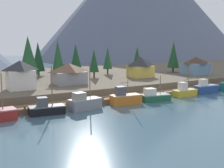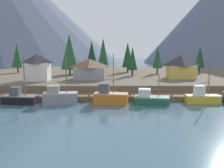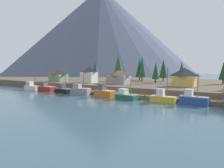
{
  "view_description": "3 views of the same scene",
  "coord_description": "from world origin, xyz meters",
  "px_view_note": "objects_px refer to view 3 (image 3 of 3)",
  "views": [
    {
      "loc": [
        -33.34,
        -52.21,
        12.97
      ],
      "look_at": [
        0.33,
        3.8,
        3.51
      ],
      "focal_mm": 47.7,
      "sensor_mm": 36.0,
      "label": 1
    },
    {
      "loc": [
        0.46,
        -48.98,
        10.27
      ],
      "look_at": [
        0.42,
        2.28,
        3.12
      ],
      "focal_mm": 41.48,
      "sensor_mm": 36.0,
      "label": 2
    },
    {
      "loc": [
        33.91,
        -51.0,
        8.91
      ],
      "look_at": [
        -0.9,
        3.81,
        3.35
      ],
      "focal_mm": 32.81,
      "sensor_mm": 36.0,
      "label": 3
    }
  ],
  "objects_px": {
    "house_green": "(58,75)",
    "fishing_boat_white": "(32,87)",
    "house_grey": "(119,77)",
    "fishing_boat_yellow": "(163,98)",
    "fishing_boat_red": "(46,88)",
    "fishing_boat_black": "(64,90)",
    "house_white": "(89,74)",
    "conifer_mid_right": "(95,68)",
    "conifer_near_left": "(156,71)",
    "conifer_centre": "(140,68)",
    "conifer_near_right": "(163,68)",
    "fishing_boat_grey": "(80,90)",
    "conifer_back_left": "(182,70)",
    "conifer_back_right": "(142,67)",
    "conifer_mid_left": "(224,71)",
    "conifer_far_right": "(118,66)",
    "fishing_boat_blue": "(193,100)",
    "house_yellow": "(184,77)",
    "fishing_boat_green": "(126,96)",
    "fishing_boat_orange": "(105,93)"
  },
  "relations": [
    {
      "from": "fishing_boat_blue",
      "to": "conifer_back_left",
      "type": "bearing_deg",
      "value": 110.36
    },
    {
      "from": "conifer_far_right",
      "to": "fishing_boat_orange",
      "type": "bearing_deg",
      "value": -67.04
    },
    {
      "from": "fishing_boat_red",
      "to": "fishing_boat_black",
      "type": "bearing_deg",
      "value": -2.94
    },
    {
      "from": "house_white",
      "to": "conifer_mid_right",
      "type": "height_order",
      "value": "conifer_mid_right"
    },
    {
      "from": "fishing_boat_grey",
      "to": "conifer_centre",
      "type": "xyz_separation_m",
      "value": [
        3.09,
        38.05,
        7.02
      ]
    },
    {
      "from": "fishing_boat_yellow",
      "to": "fishing_boat_grey",
      "type": "bearing_deg",
      "value": -178.39
    },
    {
      "from": "fishing_boat_white",
      "to": "conifer_near_left",
      "type": "relative_size",
      "value": 0.91
    },
    {
      "from": "fishing_boat_orange",
      "to": "conifer_mid_right",
      "type": "xyz_separation_m",
      "value": [
        -29.44,
        34.49,
        6.72
      ]
    },
    {
      "from": "fishing_boat_blue",
      "to": "house_white",
      "type": "distance_m",
      "value": 44.59
    },
    {
      "from": "fishing_boat_blue",
      "to": "conifer_near_right",
      "type": "bearing_deg",
      "value": 119.94
    },
    {
      "from": "house_grey",
      "to": "fishing_boat_yellow",
      "type": "bearing_deg",
      "value": -36.29
    },
    {
      "from": "fishing_boat_grey",
      "to": "fishing_boat_yellow",
      "type": "relative_size",
      "value": 1.04
    },
    {
      "from": "fishing_boat_red",
      "to": "conifer_mid_right",
      "type": "xyz_separation_m",
      "value": [
        -4.01,
        34.48,
        6.86
      ]
    },
    {
      "from": "house_yellow",
      "to": "conifer_back_right",
      "type": "relative_size",
      "value": 0.65
    },
    {
      "from": "house_yellow",
      "to": "conifer_near_left",
      "type": "bearing_deg",
      "value": 152.65
    },
    {
      "from": "conifer_near_left",
      "to": "conifer_far_right",
      "type": "bearing_deg",
      "value": 171.58
    },
    {
      "from": "fishing_boat_green",
      "to": "conifer_mid_left",
      "type": "bearing_deg",
      "value": 69.16
    },
    {
      "from": "conifer_centre",
      "to": "conifer_far_right",
      "type": "distance_m",
      "value": 11.4
    },
    {
      "from": "fishing_boat_blue",
      "to": "house_yellow",
      "type": "distance_m",
      "value": 20.31
    },
    {
      "from": "house_grey",
      "to": "conifer_back_right",
      "type": "xyz_separation_m",
      "value": [
        2.89,
        14.8,
        3.72
      ]
    },
    {
      "from": "fishing_boat_yellow",
      "to": "house_yellow",
      "type": "bearing_deg",
      "value": 87.75
    },
    {
      "from": "fishing_boat_grey",
      "to": "conifer_back_left",
      "type": "xyz_separation_m",
      "value": [
        23.6,
        31.68,
        6.24
      ]
    },
    {
      "from": "house_white",
      "to": "fishing_boat_black",
      "type": "bearing_deg",
      "value": -87.36
    },
    {
      "from": "house_white",
      "to": "conifer_near_right",
      "type": "xyz_separation_m",
      "value": [
        22.91,
        22.05,
        2.33
      ]
    },
    {
      "from": "conifer_near_right",
      "to": "conifer_back_right",
      "type": "xyz_separation_m",
      "value": [
        -7.72,
        -4.7,
        0.76
      ]
    },
    {
      "from": "conifer_back_left",
      "to": "house_white",
      "type": "bearing_deg",
      "value": -151.69
    },
    {
      "from": "conifer_near_left",
      "to": "fishing_boat_blue",
      "type": "bearing_deg",
      "value": -53.5
    },
    {
      "from": "fishing_boat_red",
      "to": "conifer_near_left",
      "type": "distance_m",
      "value": 41.0
    },
    {
      "from": "fishing_boat_red",
      "to": "house_white",
      "type": "distance_m",
      "value": 17.17
    },
    {
      "from": "fishing_boat_orange",
      "to": "conifer_back_left",
      "type": "height_order",
      "value": "conifer_back_left"
    },
    {
      "from": "fishing_boat_grey",
      "to": "fishing_boat_white",
      "type": "bearing_deg",
      "value": 171.66
    },
    {
      "from": "fishing_boat_grey",
      "to": "fishing_boat_green",
      "type": "distance_m",
      "value": 16.84
    },
    {
      "from": "fishing_boat_white",
      "to": "house_white",
      "type": "height_order",
      "value": "house_white"
    },
    {
      "from": "house_yellow",
      "to": "conifer_back_left",
      "type": "bearing_deg",
      "value": 107.44
    },
    {
      "from": "fishing_boat_blue",
      "to": "conifer_mid_right",
      "type": "relative_size",
      "value": 0.8
    },
    {
      "from": "conifer_mid_left",
      "to": "conifer_back_right",
      "type": "xyz_separation_m",
      "value": [
        -30.51,
        -3.12,
        1.38
      ]
    },
    {
      "from": "fishing_boat_white",
      "to": "conifer_near_left",
      "type": "distance_m",
      "value": 47.74
    },
    {
      "from": "fishing_boat_orange",
      "to": "conifer_back_left",
      "type": "xyz_separation_m",
      "value": [
        14.25,
        31.61,
        6.26
      ]
    },
    {
      "from": "fishing_boat_white",
      "to": "house_grey",
      "type": "relative_size",
      "value": 0.94
    },
    {
      "from": "conifer_back_right",
      "to": "conifer_centre",
      "type": "distance_m",
      "value": 7.3
    },
    {
      "from": "fishing_boat_black",
      "to": "conifer_near_left",
      "type": "distance_m",
      "value": 34.83
    },
    {
      "from": "fishing_boat_grey",
      "to": "conifer_far_right",
      "type": "relative_size",
      "value": 0.76
    },
    {
      "from": "conifer_near_right",
      "to": "conifer_centre",
      "type": "bearing_deg",
      "value": 173.09
    },
    {
      "from": "conifer_centre",
      "to": "fishing_boat_white",
      "type": "bearing_deg",
      "value": -126.06
    },
    {
      "from": "house_yellow",
      "to": "house_green",
      "type": "relative_size",
      "value": 1.01
    },
    {
      "from": "fishing_boat_black",
      "to": "house_green",
      "type": "height_order",
      "value": "fishing_boat_black"
    },
    {
      "from": "house_green",
      "to": "fishing_boat_white",
      "type": "bearing_deg",
      "value": -92.81
    },
    {
      "from": "fishing_boat_red",
      "to": "fishing_boat_yellow",
      "type": "bearing_deg",
      "value": -2.15
    },
    {
      "from": "house_green",
      "to": "conifer_back_right",
      "type": "xyz_separation_m",
      "value": [
        30.91,
        18.77,
        3.81
      ]
    },
    {
      "from": "fishing_boat_white",
      "to": "fishing_boat_yellow",
      "type": "distance_m",
      "value": 51.16
    }
  ]
}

